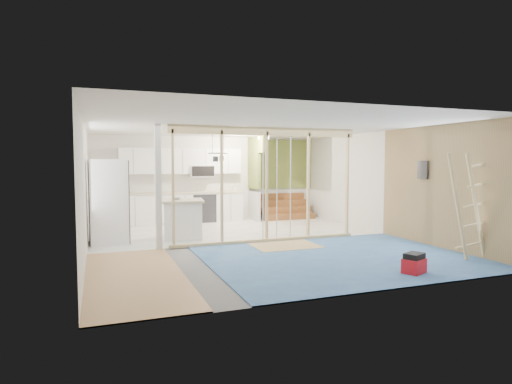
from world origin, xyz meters
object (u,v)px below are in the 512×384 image
object	(u,v)px
fridge	(109,202)
toolbox	(414,264)
ladder	(469,206)
island	(183,219)

from	to	relation	value
fridge	toolbox	size ratio (longest dim) A/B	4.24
toolbox	ladder	xyz separation A→B (m)	(1.63, 0.46, 0.84)
island	ladder	size ratio (longest dim) A/B	0.55
fridge	ladder	xyz separation A→B (m)	(6.19, -4.04, 0.07)
island	ladder	bearing A→B (deg)	-33.22
island	ladder	distance (m)	6.11
fridge	toolbox	distance (m)	6.46
fridge	island	xyz separation A→B (m)	(1.64, -0.01, -0.47)
toolbox	island	bearing A→B (deg)	99.14
toolbox	ladder	distance (m)	1.90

